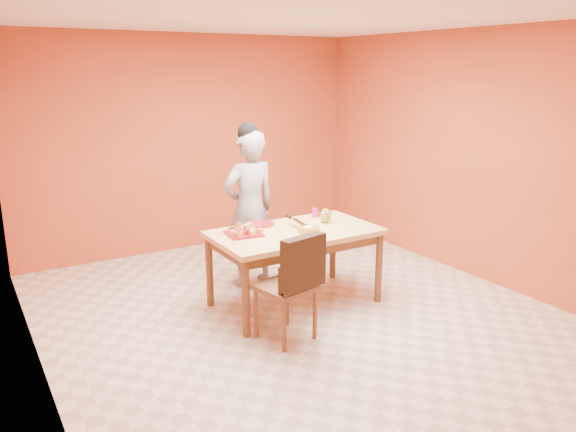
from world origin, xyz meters
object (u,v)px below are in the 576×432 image
checker_tin (318,214)px  dining_chair (287,284)px  egg_ornament (326,216)px  pastry_platter (244,234)px  sponge_cake (308,230)px  person (250,209)px  dining_table (295,240)px  red_dinner_plate (261,224)px  magenta_glass (315,213)px

checker_tin → dining_chair: bearing=-135.2°
egg_ornament → checker_tin: egg_ornament is taller
pastry_platter → checker_tin: checker_tin is taller
checker_tin → pastry_platter: bearing=-167.6°
sponge_cake → person: bearing=101.4°
dining_chair → pastry_platter: (-0.03, 0.74, 0.27)m
pastry_platter → sponge_cake: bearing=-27.7°
dining_chair → sponge_cake: dining_chair is taller
dining_table → sponge_cake: sponge_cake is taller
dining_table → red_dinner_plate: red_dinner_plate is taller
dining_chair → pastry_platter: 0.79m
pastry_platter → magenta_glass: 0.95m
person → checker_tin: size_ratio=17.70×
red_dinner_plate → person: bearing=79.6°
dining_chair → checker_tin: size_ratio=10.28×
red_dinner_plate → magenta_glass: bearing=-3.2°
red_dinner_plate → magenta_glass: magenta_glass is taller
pastry_platter → egg_ornament: egg_ornament is taller
sponge_cake → pastry_platter: bearing=152.3°
dining_chair → checker_tin: dining_chair is taller
pastry_platter → egg_ornament: bearing=-3.6°
red_dinner_plate → checker_tin: 0.70m
dining_chair → red_dinner_plate: bearing=62.6°
pastry_platter → checker_tin: 1.02m
sponge_cake → egg_ornament: bearing=32.6°
dining_chair → magenta_glass: size_ratio=10.31×
red_dinner_plate → egg_ornament: (0.60, -0.27, 0.07)m
dining_table → dining_chair: 0.78m
person → sponge_cake: size_ratio=8.03×
red_dinner_plate → magenta_glass: 0.63m
dining_chair → checker_tin: 1.39m
pastry_platter → red_dinner_plate: pastry_platter is taller
magenta_glass → checker_tin: 0.08m
magenta_glass → dining_chair: bearing=-134.3°
person → sponge_cake: (0.17, -0.87, -0.04)m
sponge_cake → checker_tin: size_ratio=2.20×
magenta_glass → checker_tin: size_ratio=1.00×
pastry_platter → checker_tin: bearing=12.4°
dining_chair → checker_tin: (0.97, 0.96, 0.27)m
dining_chair → sponge_cake: size_ratio=4.66×
person → red_dinner_plate: person is taller
sponge_cake → magenta_glass: (0.39, 0.47, 0.01)m
dining_table → egg_ornament: bearing=10.4°
egg_ornament → magenta_glass: (0.03, 0.24, -0.03)m
person → magenta_glass: (0.56, -0.40, -0.03)m
egg_ornament → sponge_cake: bearing=-147.1°
red_dinner_plate → sponge_cake: size_ratio=1.32×
person → red_dinner_plate: (-0.07, -0.37, -0.07)m
sponge_cake → egg_ornament: 0.42m
dining_chair → person: bearing=64.1°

